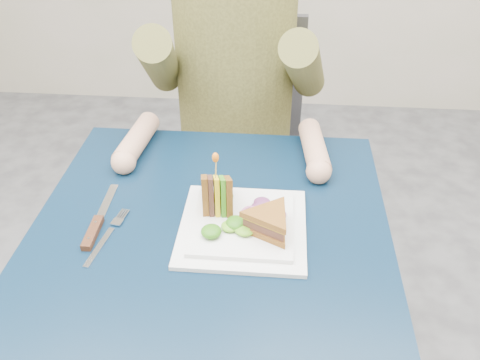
# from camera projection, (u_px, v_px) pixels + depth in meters

# --- Properties ---
(table) EXTENTS (0.75, 0.75, 0.73)m
(table) POSITION_uv_depth(u_px,v_px,m) (212.00, 250.00, 1.12)
(table) COLOR black
(table) RESTS_ON ground
(chair) EXTENTS (0.42, 0.40, 0.93)m
(chair) POSITION_uv_depth(u_px,v_px,m) (238.00, 139.00, 1.72)
(chair) COLOR #47474C
(chair) RESTS_ON ground
(diner) EXTENTS (0.54, 0.59, 0.74)m
(diner) POSITION_uv_depth(u_px,v_px,m) (234.00, 44.00, 1.41)
(diner) COLOR brown
(diner) RESTS_ON chair
(plate) EXTENTS (0.26, 0.26, 0.02)m
(plate) POSITION_uv_depth(u_px,v_px,m) (243.00, 226.00, 1.05)
(plate) COLOR white
(plate) RESTS_ON table
(sandwich_flat) EXTENTS (0.16, 0.16, 0.05)m
(sandwich_flat) POSITION_uv_depth(u_px,v_px,m) (269.00, 222.00, 1.01)
(sandwich_flat) COLOR brown
(sandwich_flat) RESTS_ON plate
(sandwich_upright) EXTENTS (0.09, 0.14, 0.14)m
(sandwich_upright) POSITION_uv_depth(u_px,v_px,m) (217.00, 194.00, 1.06)
(sandwich_upright) COLOR brown
(sandwich_upright) RESTS_ON plate
(fork) EXTENTS (0.05, 0.18, 0.01)m
(fork) POSITION_uv_depth(u_px,v_px,m) (106.00, 238.00, 1.03)
(fork) COLOR silver
(fork) RESTS_ON table
(knife) EXTENTS (0.02, 0.22, 0.02)m
(knife) POSITION_uv_depth(u_px,v_px,m) (96.00, 227.00, 1.05)
(knife) COLOR silver
(knife) RESTS_ON table
(toothpick) EXTENTS (0.01, 0.01, 0.06)m
(toothpick) POSITION_uv_depth(u_px,v_px,m) (216.00, 169.00, 1.03)
(toothpick) COLOR tan
(toothpick) RESTS_ON sandwich_upright
(toothpick_frill) EXTENTS (0.01, 0.01, 0.02)m
(toothpick_frill) POSITION_uv_depth(u_px,v_px,m) (215.00, 157.00, 1.01)
(toothpick_frill) COLOR orange
(toothpick_frill) RESTS_ON sandwich_upright
(lettuce_spill) EXTENTS (0.15, 0.13, 0.02)m
(lettuce_spill) POSITION_uv_depth(u_px,v_px,m) (246.00, 215.00, 1.05)
(lettuce_spill) COLOR #337A14
(lettuce_spill) RESTS_ON plate
(onion_ring) EXTENTS (0.04, 0.04, 0.02)m
(onion_ring) POSITION_uv_depth(u_px,v_px,m) (250.00, 215.00, 1.04)
(onion_ring) COLOR #9E4C7A
(onion_ring) RESTS_ON plate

